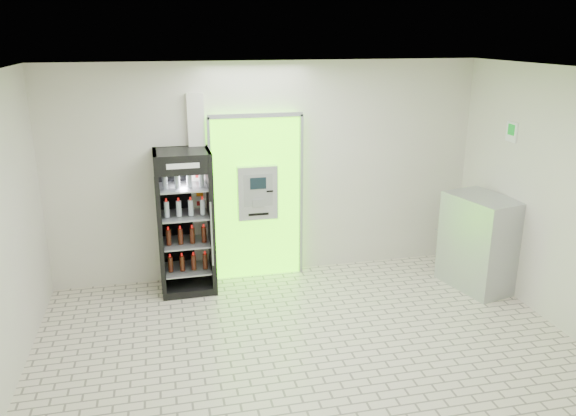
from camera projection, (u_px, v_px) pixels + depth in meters
name	position (u px, v px, depth m)	size (l,w,h in m)	color
ground	(316.00, 363.00, 5.94)	(6.00, 6.00, 0.00)	beige
room_shell	(319.00, 197.00, 5.39)	(6.00, 6.00, 6.00)	silver
atm_assembly	(256.00, 196.00, 7.79)	(1.30, 0.24, 2.33)	#57F30D
pillar	(199.00, 190.00, 7.62)	(0.22, 0.11, 2.60)	silver
beverage_cooler	(185.00, 224.00, 7.43)	(0.73, 0.69, 1.91)	black
steel_cabinet	(480.00, 242.00, 7.58)	(0.86, 1.08, 1.28)	#A8AAAF
exit_sign	(512.00, 132.00, 7.24)	(0.02, 0.22, 0.26)	white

